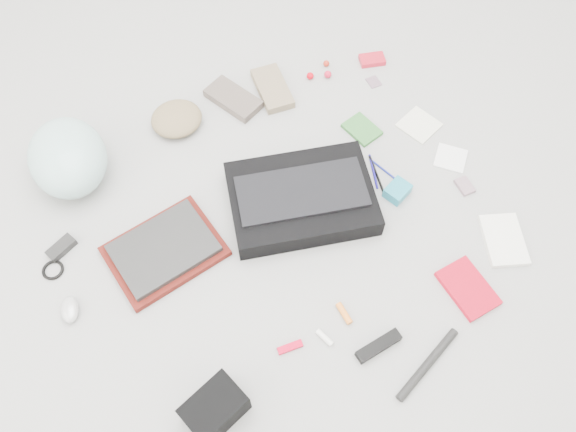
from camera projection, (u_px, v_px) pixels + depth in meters
name	position (u px, v px, depth m)	size (l,w,h in m)	color
ground_plane	(288.00, 223.00, 1.95)	(4.00, 4.00, 0.00)	gray
messenger_bag	(301.00, 199.00, 1.95)	(0.49, 0.35, 0.08)	black
bag_flap	(302.00, 191.00, 1.91)	(0.44, 0.20, 0.01)	black
laptop_sleeve	(165.00, 251.00, 1.88)	(0.36, 0.27, 0.03)	#55130E
laptop	(164.00, 248.00, 1.86)	(0.32, 0.23, 0.02)	black
bike_helmet	(68.00, 158.00, 1.97)	(0.27, 0.33, 0.20)	#A9D6D3
beanie	(177.00, 119.00, 2.14)	(0.20, 0.19, 0.07)	olive
mitten_left	(233.00, 99.00, 2.21)	(0.11, 0.22, 0.03)	#5B4F48
mitten_right	(272.00, 88.00, 2.24)	(0.11, 0.22, 0.03)	#827056
power_brick	(61.00, 248.00, 1.89)	(0.10, 0.04, 0.03)	black
cable_coil	(53.00, 270.00, 1.86)	(0.07, 0.07, 0.01)	black
mouse	(70.00, 310.00, 1.78)	(0.06, 0.09, 0.04)	#AAAAAB
camera_bag	(215.00, 409.00, 1.59)	(0.17, 0.12, 0.11)	black
multitool	(290.00, 347.00, 1.73)	(0.08, 0.02, 0.01)	#C1001E
toiletry_tube_white	(325.00, 338.00, 1.74)	(0.02, 0.02, 0.06)	white
toiletry_tube_orange	(344.00, 313.00, 1.78)	(0.02, 0.02, 0.07)	orange
u_lock	(379.00, 346.00, 1.72)	(0.15, 0.04, 0.03)	black
bike_pump	(428.00, 364.00, 1.69)	(0.03, 0.03, 0.28)	black
book_red	(468.00, 288.00, 1.82)	(0.13, 0.19, 0.02)	red
book_white	(504.00, 240.00, 1.91)	(0.13, 0.19, 0.02)	white
notepad	(362.00, 129.00, 2.15)	(0.10, 0.13, 0.02)	#2F682D
pen_blue	(373.00, 171.00, 2.05)	(0.01, 0.01, 0.15)	navy
pen_black	(376.00, 174.00, 2.05)	(0.01, 0.01, 0.16)	black
pen_navy	(383.00, 169.00, 2.06)	(0.01, 0.01, 0.13)	navy
accordion_wallet	(397.00, 191.00, 1.99)	(0.09, 0.07, 0.04)	teal
card_deck	(465.00, 186.00, 2.02)	(0.05, 0.07, 0.01)	gray
napkin_top	(419.00, 125.00, 2.16)	(0.13, 0.13, 0.01)	beige
napkin_bottom	(451.00, 158.00, 2.08)	(0.11, 0.11, 0.01)	white
lollipop_a	(310.00, 76.00, 2.27)	(0.03, 0.03, 0.03)	#C6010F
lollipop_b	(328.00, 74.00, 2.28)	(0.03, 0.03, 0.03)	red
lollipop_c	(326.00, 63.00, 2.31)	(0.03, 0.03, 0.03)	#A42314
altoids_tin	(372.00, 60.00, 2.32)	(0.10, 0.06, 0.02)	red
stamp_sheet	(374.00, 82.00, 2.27)	(0.05, 0.06, 0.00)	slate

